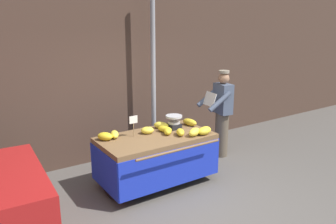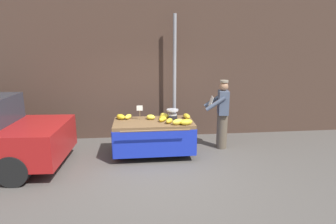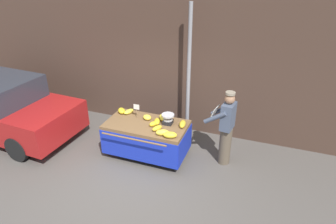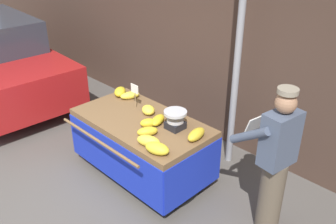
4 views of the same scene
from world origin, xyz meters
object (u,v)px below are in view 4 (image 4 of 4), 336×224
Objects in this scene: banana_bunch_9 at (130,95)px; vendor_person at (275,163)px; banana_bunch_4 at (172,116)px; banana_bunch_7 at (148,123)px; banana_bunch_0 at (158,120)px; banana_bunch_1 at (120,92)px; street_pole at (238,50)px; banana_cart at (142,135)px; banana_bunch_6 at (148,110)px; price_sign at (135,91)px; weighing_scale at (175,120)px; banana_bunch_5 at (148,141)px; banana_bunch_3 at (157,148)px; banana_bunch_8 at (196,134)px; banana_bunch_2 at (147,131)px.

banana_bunch_9 is 0.16× the size of vendor_person.
banana_bunch_7 is at bearing -104.83° from banana_bunch_4.
banana_bunch_1 is at bearing 169.62° from banana_bunch_0.
street_pole is 1.54m from vendor_person.
banana_bunch_7 and banana_bunch_9 have the same top height.
banana_cart is 1.07× the size of vendor_person.
banana_bunch_0 is 1.27× the size of banana_bunch_6.
banana_bunch_0 is 0.29m from banana_bunch_6.
banana_bunch_1 is 1.00m from banana_bunch_7.
banana_bunch_7 is at bearing -23.46° from price_sign.
banana_bunch_7 is (0.19, -0.05, 0.28)m from banana_cart.
price_sign is (-0.76, 0.02, 0.13)m from weighing_scale.
vendor_person is (1.20, 0.67, -0.02)m from banana_bunch_5.
vendor_person is at bearing 34.67° from banana_bunch_3.
banana_bunch_8 is at bearing -13.24° from banana_bunch_4.
banana_bunch_0 is at bearing 112.73° from banana_bunch_2.
banana_cart is 5.40× the size of price_sign.
banana_bunch_4 is 1.28× the size of banana_bunch_6.
banana_bunch_8 is (0.45, 0.35, 0.01)m from banana_bunch_2.
banana_bunch_1 is at bearing 156.41° from banana_bunch_3.
banana_bunch_3 reaches higher than banana_cart.
street_pole is at bearing 53.48° from banana_bunch_6.
banana_bunch_5 is at bearing -55.22° from banana_bunch_0.
banana_bunch_0 is 0.96× the size of banana_bunch_9.
weighing_scale is 1.15× the size of banana_bunch_1.
banana_bunch_5 is 0.99× the size of banana_bunch_9.
banana_bunch_2 is at bearing -142.42° from banana_bunch_8.
banana_bunch_0 is 0.83m from banana_bunch_9.
weighing_scale is (-0.17, -0.94, -0.70)m from street_pole.
banana_bunch_3 is at bearing -26.51° from banana_bunch_2.
weighing_scale is 0.34m from banana_bunch_7.
weighing_scale is at bearing 18.27° from banana_cart.
banana_bunch_4 is at bearing 145.51° from weighing_scale.
street_pole reaches higher than weighing_scale.
banana_bunch_4 is 0.90× the size of banana_bunch_8.
price_sign is 0.62m from banana_bunch_4.
banana_bunch_8 reaches higher than banana_bunch_0.
street_pole is at bearing 92.70° from banana_bunch_3.
banana_bunch_8 is at bearing -6.02° from banana_bunch_9.
weighing_scale is at bearing 17.06° from banana_bunch_0.
banana_bunch_0 is (-0.23, -0.07, -0.07)m from weighing_scale.
banana_bunch_3 is at bearing -43.98° from banana_bunch_0.
price_sign reaches higher than banana_bunch_3.
banana_bunch_6 is 0.12× the size of vendor_person.
banana_bunch_3 reaches higher than banana_bunch_6.
banana_bunch_8 reaches higher than banana_bunch_6.
vendor_person is (1.49, 0.25, -0.01)m from banana_bunch_0.
banana_bunch_3 is at bearing -28.31° from banana_cart.
banana_cart is 0.84m from banana_bunch_3.
banana_bunch_1 is at bearing 154.78° from banana_bunch_5.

